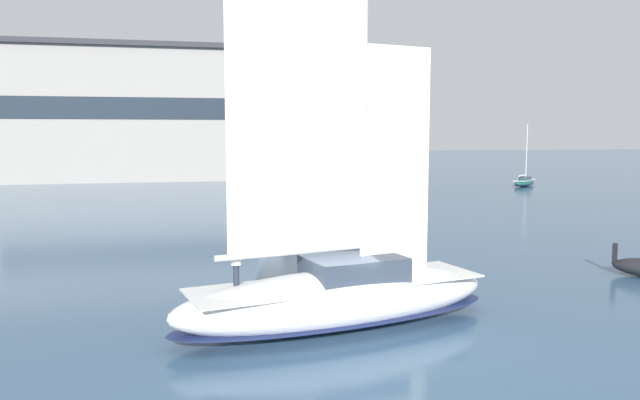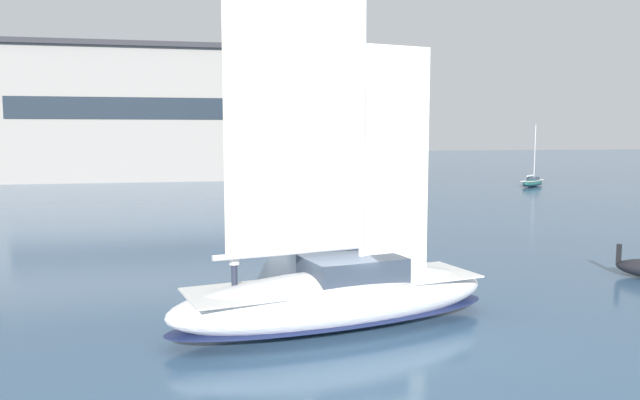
# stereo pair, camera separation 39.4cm
# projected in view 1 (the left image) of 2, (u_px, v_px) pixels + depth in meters

# --- Properties ---
(ground_plane) EXTENTS (400.00, 400.00, 0.00)m
(ground_plane) POSITION_uv_depth(u_px,v_px,m) (338.00, 327.00, 21.94)
(ground_plane) COLOR #385675
(waterfront_building) EXTENTS (44.67, 14.70, 18.99)m
(waterfront_building) POSITION_uv_depth(u_px,v_px,m) (153.00, 114.00, 90.77)
(waterfront_building) COLOR gray
(waterfront_building) RESTS_ON ground
(tree_shore_left) EXTENTS (7.38, 7.38, 15.19)m
(tree_shore_left) POSITION_uv_depth(u_px,v_px,m) (325.00, 107.00, 92.68)
(tree_shore_left) COLOR brown
(tree_shore_left) RESTS_ON ground
(sailboat_main) EXTENTS (12.53, 5.96, 16.59)m
(sailboat_main) POSITION_uv_depth(u_px,v_px,m) (339.00, 292.00, 21.82)
(sailboat_main) COLOR silver
(sailboat_main) RESTS_ON ground
(sailboat_moored_near_marina) EXTENTS (7.29, 3.81, 9.67)m
(sailboat_moored_near_marina) POSITION_uv_depth(u_px,v_px,m) (278.00, 183.00, 74.06)
(sailboat_moored_near_marina) COLOR #194C47
(sailboat_moored_near_marina) RESTS_ON ground
(sailboat_moored_far_slip) EXTENTS (5.33, 4.92, 7.82)m
(sailboat_moored_far_slip) POSITION_uv_depth(u_px,v_px,m) (524.00, 182.00, 79.20)
(sailboat_moored_far_slip) COLOR #194C47
(sailboat_moored_far_slip) RESTS_ON ground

